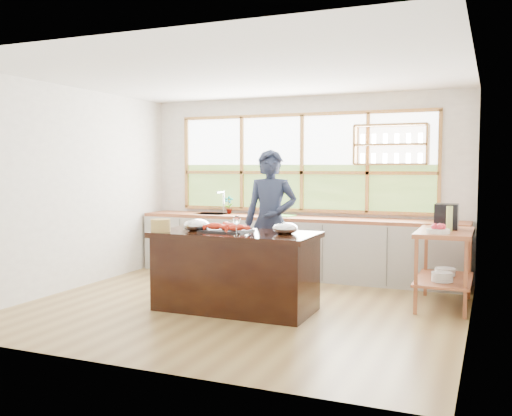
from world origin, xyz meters
The scene contains 18 objects.
ground_plane centered at (0.00, 0.00, 0.00)m, with size 5.00×5.00×0.00m, color olive.
room_shell centered at (0.02, 0.51, 1.75)m, with size 5.02×4.52×2.71m.
back_counter centered at (-0.02, 1.94, 0.45)m, with size 4.90×0.63×0.90m.
right_shelf_unit centered at (2.19, 0.89, 0.60)m, with size 0.62×1.10×0.90m.
island centered at (0.00, -0.20, 0.45)m, with size 1.85×0.90×0.90m.
cook centered at (0.07, 0.73, 0.93)m, with size 0.68×0.45×1.86m, color #1D243B.
potted_plant centered at (-1.13, 2.00, 1.04)m, with size 0.15×0.10×0.29m, color slate.
cutting_board centered at (-0.25, 1.94, 0.91)m, with size 0.40×0.30×0.01m, color #53B237.
espresso_machine centered at (2.19, 1.05, 1.05)m, with size 0.26×0.28×0.30m, color black.
wine_bottle centered at (2.24, 0.81, 1.05)m, with size 0.07×0.07×0.29m, color #B1C163.
fruit_bowl centered at (2.14, 0.57, 0.94)m, with size 0.25×0.25×0.11m.
slate_board centered at (-0.13, -0.18, 0.91)m, with size 0.55×0.40×0.02m, color black.
lobster_pile centered at (-0.10, -0.19, 0.96)m, with size 0.52×0.44×0.08m.
mixing_bowl_left centered at (-0.48, -0.23, 0.96)m, with size 0.30×0.30×0.14m, color silver.
mixing_bowl_right centered at (0.58, -0.13, 0.96)m, with size 0.28×0.28×0.14m, color silver.
wine_glass centered at (0.16, -0.52, 1.06)m, with size 0.08×0.08×0.22m.
wicker_basket centered at (-0.80, -0.50, 0.97)m, with size 0.23×0.23×0.14m, color #AE8E46.
parchment_roll centered at (-0.70, -0.04, 0.94)m, with size 0.08×0.08×0.30m, color white.
Camera 1 is at (2.70, -6.06, 1.65)m, focal length 40.00 mm.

